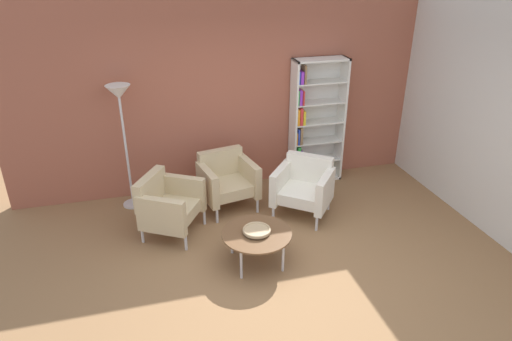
{
  "coord_description": "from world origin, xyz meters",
  "views": [
    {
      "loc": [
        -1.32,
        -3.77,
        3.26
      ],
      "look_at": [
        -0.08,
        0.84,
        0.95
      ],
      "focal_mm": 31.83,
      "sensor_mm": 36.0,
      "label": 1
    }
  ],
  "objects_px": {
    "floor_lamp_torchiere": "(120,107)",
    "decorative_bowl": "(257,230)",
    "armchair_near_window": "(168,204)",
    "armchair_by_bookshelf": "(227,179)",
    "bookshelf_tall": "(312,124)",
    "armchair_corner_red": "(304,186)",
    "coffee_table_low": "(257,235)"
  },
  "relations": [
    {
      "from": "coffee_table_low",
      "to": "decorative_bowl",
      "type": "bearing_deg",
      "value": 90.0
    },
    {
      "from": "bookshelf_tall",
      "to": "armchair_near_window",
      "type": "bearing_deg",
      "value": -156.79
    },
    {
      "from": "bookshelf_tall",
      "to": "armchair_near_window",
      "type": "relative_size",
      "value": 2.03
    },
    {
      "from": "armchair_near_window",
      "to": "floor_lamp_torchiere",
      "type": "xyz_separation_m",
      "value": [
        -0.44,
        0.85,
        1.03
      ]
    },
    {
      "from": "decorative_bowl",
      "to": "armchair_corner_red",
      "type": "relative_size",
      "value": 0.34
    },
    {
      "from": "bookshelf_tall",
      "to": "decorative_bowl",
      "type": "relative_size",
      "value": 5.94
    },
    {
      "from": "floor_lamp_torchiere",
      "to": "decorative_bowl",
      "type": "bearing_deg",
      "value": -52.08
    },
    {
      "from": "bookshelf_tall",
      "to": "floor_lamp_torchiere",
      "type": "relative_size",
      "value": 1.09
    },
    {
      "from": "armchair_by_bookshelf",
      "to": "decorative_bowl",
      "type": "bearing_deg",
      "value": -98.77
    },
    {
      "from": "decorative_bowl",
      "to": "floor_lamp_torchiere",
      "type": "distance_m",
      "value": 2.43
    },
    {
      "from": "bookshelf_tall",
      "to": "floor_lamp_torchiere",
      "type": "bearing_deg",
      "value": -177.24
    },
    {
      "from": "coffee_table_low",
      "to": "armchair_corner_red",
      "type": "distance_m",
      "value": 1.28
    },
    {
      "from": "coffee_table_low",
      "to": "armchair_by_bookshelf",
      "type": "height_order",
      "value": "armchair_by_bookshelf"
    },
    {
      "from": "armchair_near_window",
      "to": "floor_lamp_torchiere",
      "type": "bearing_deg",
      "value": 58.48
    },
    {
      "from": "armchair_near_window",
      "to": "decorative_bowl",
      "type": "bearing_deg",
      "value": -103.25
    },
    {
      "from": "coffee_table_low",
      "to": "armchair_by_bookshelf",
      "type": "distance_m",
      "value": 1.37
    },
    {
      "from": "armchair_by_bookshelf",
      "to": "floor_lamp_torchiere",
      "type": "xyz_separation_m",
      "value": [
        -1.29,
        0.38,
        1.03
      ]
    },
    {
      "from": "armchair_corner_red",
      "to": "armchair_by_bookshelf",
      "type": "bearing_deg",
      "value": -167.3
    },
    {
      "from": "armchair_by_bookshelf",
      "to": "coffee_table_low",
      "type": "bearing_deg",
      "value": -98.77
    },
    {
      "from": "bookshelf_tall",
      "to": "decorative_bowl",
      "type": "height_order",
      "value": "bookshelf_tall"
    },
    {
      "from": "armchair_corner_red",
      "to": "armchair_near_window",
      "type": "bearing_deg",
      "value": -141.33
    },
    {
      "from": "bookshelf_tall",
      "to": "armchair_near_window",
      "type": "xyz_separation_m",
      "value": [
        -2.29,
        -0.98,
        -0.5
      ]
    },
    {
      "from": "armchair_by_bookshelf",
      "to": "armchair_near_window",
      "type": "height_order",
      "value": "same"
    },
    {
      "from": "coffee_table_low",
      "to": "armchair_corner_red",
      "type": "bearing_deg",
      "value": 44.89
    },
    {
      "from": "armchair_corner_red",
      "to": "floor_lamp_torchiere",
      "type": "height_order",
      "value": "floor_lamp_torchiere"
    },
    {
      "from": "armchair_near_window",
      "to": "floor_lamp_torchiere",
      "type": "relative_size",
      "value": 0.54
    },
    {
      "from": "floor_lamp_torchiere",
      "to": "armchair_near_window",
      "type": "bearing_deg",
      "value": -62.53
    },
    {
      "from": "coffee_table_low",
      "to": "floor_lamp_torchiere",
      "type": "relative_size",
      "value": 0.46
    },
    {
      "from": "bookshelf_tall",
      "to": "armchair_by_bookshelf",
      "type": "bearing_deg",
      "value": -160.52
    },
    {
      "from": "armchair_near_window",
      "to": "floor_lamp_torchiere",
      "type": "height_order",
      "value": "floor_lamp_torchiere"
    },
    {
      "from": "armchair_corner_red",
      "to": "bookshelf_tall",
      "type": "bearing_deg",
      "value": 102.36
    },
    {
      "from": "bookshelf_tall",
      "to": "coffee_table_low",
      "type": "bearing_deg",
      "value": -126.34
    }
  ]
}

